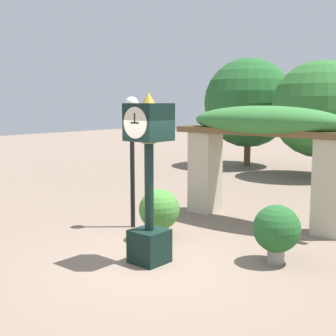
{
  "coord_description": "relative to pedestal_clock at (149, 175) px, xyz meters",
  "views": [
    {
      "loc": [
        5.31,
        -5.86,
        2.81
      ],
      "look_at": [
        -0.09,
        0.43,
        1.62
      ],
      "focal_mm": 50.0,
      "sensor_mm": 36.0,
      "label": 1
    }
  ],
  "objects": [
    {
      "name": "ground_plane",
      "position": [
        0.09,
        0.07,
        -1.56
      ],
      "size": [
        60.0,
        60.0,
        0.0
      ],
      "primitive_type": "plane",
      "color": "#7F6B5B"
    },
    {
      "name": "pedestal_clock",
      "position": [
        0.0,
        0.0,
        0.0
      ],
      "size": [
        0.63,
        0.68,
        2.95
      ],
      "color": "black",
      "rests_on": "ground"
    },
    {
      "name": "pergola",
      "position": [
        0.09,
        3.76,
        0.37
      ],
      "size": [
        4.52,
        1.24,
        2.71
      ],
      "color": "#BCB299",
      "rests_on": "ground"
    },
    {
      "name": "potted_plant_near_left",
      "position": [
        -0.77,
        1.13,
        -0.95
      ],
      "size": [
        0.83,
        0.83,
        1.05
      ],
      "color": "gray",
      "rests_on": "ground"
    },
    {
      "name": "potted_plant_near_right",
      "position": [
        1.7,
        1.43,
        -0.96
      ],
      "size": [
        0.83,
        0.83,
        1.03
      ],
      "color": "gray",
      "rests_on": "ground"
    },
    {
      "name": "lamp_post",
      "position": [
        -1.88,
        1.48,
        0.51
      ],
      "size": [
        0.31,
        0.31,
        2.91
      ],
      "color": "black",
      "rests_on": "ground"
    }
  ]
}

